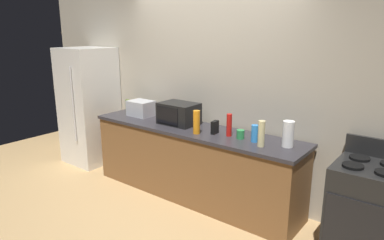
% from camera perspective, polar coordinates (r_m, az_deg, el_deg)
% --- Properties ---
extents(ground_plane, '(8.00, 8.00, 0.00)m').
position_cam_1_polar(ground_plane, '(4.28, -3.39, -14.18)').
color(ground_plane, tan).
extents(back_wall, '(6.40, 0.10, 2.70)m').
position_cam_1_polar(back_wall, '(4.44, 3.26, 5.43)').
color(back_wall, '#B2A893').
rests_on(back_wall, ground_plane).
extents(counter_run, '(2.84, 0.64, 0.90)m').
position_cam_1_polar(counter_run, '(4.36, -0.00, -6.99)').
color(counter_run, brown).
rests_on(counter_run, ground_plane).
extents(refrigerator, '(0.72, 0.73, 1.80)m').
position_cam_1_polar(refrigerator, '(5.67, -16.59, 2.23)').
color(refrigerator, white).
rests_on(refrigerator, ground_plane).
extents(stove_range, '(0.60, 0.61, 1.08)m').
position_cam_1_polar(stove_range, '(3.61, 26.69, -13.31)').
color(stove_range, black).
rests_on(stove_range, ground_plane).
extents(microwave, '(0.48, 0.35, 0.27)m').
position_cam_1_polar(microwave, '(4.37, -2.21, 1.08)').
color(microwave, black).
rests_on(microwave, counter_run).
extents(toaster_oven, '(0.34, 0.26, 0.21)m').
position_cam_1_polar(toaster_oven, '(4.85, -8.38, 1.92)').
color(toaster_oven, '#B7BABF').
rests_on(toaster_oven, counter_run).
extents(paper_towel_roll, '(0.12, 0.12, 0.27)m').
position_cam_1_polar(paper_towel_roll, '(3.65, 15.56, -2.23)').
color(paper_towel_roll, white).
rests_on(paper_towel_roll, counter_run).
extents(cordless_phone, '(0.06, 0.11, 0.15)m').
position_cam_1_polar(cordless_phone, '(3.98, 3.78, -1.20)').
color(cordless_phone, black).
rests_on(cordless_phone, counter_run).
extents(bottle_olive_oil, '(0.06, 0.06, 0.18)m').
position_cam_1_polar(bottle_olive_oil, '(5.12, -10.56, 2.33)').
color(bottle_olive_oil, '#4C6B19').
rests_on(bottle_olive_oil, counter_run).
extents(bottle_spray_cleaner, '(0.08, 0.08, 0.18)m').
position_cam_1_polar(bottle_spray_cleaner, '(3.74, 10.28, -2.20)').
color(bottle_spray_cleaner, '#338CE5').
rests_on(bottle_spray_cleaner, counter_run).
extents(bottle_hot_sauce, '(0.06, 0.06, 0.26)m').
position_cam_1_polar(bottle_hot_sauce, '(3.89, 6.14, -0.83)').
color(bottle_hot_sauce, red).
rests_on(bottle_hot_sauce, counter_run).
extents(bottle_dish_soap, '(0.08, 0.08, 0.27)m').
position_cam_1_polar(bottle_dish_soap, '(3.96, 0.75, -0.36)').
color(bottle_dish_soap, orange).
rests_on(bottle_dish_soap, counter_run).
extents(bottle_hand_soap, '(0.07, 0.07, 0.27)m').
position_cam_1_polar(bottle_hand_soap, '(3.59, 11.35, -2.22)').
color(bottle_hand_soap, beige).
rests_on(bottle_hand_soap, counter_run).
extents(mug_green, '(0.09, 0.09, 0.10)m').
position_cam_1_polar(mug_green, '(3.83, 7.98, -2.35)').
color(mug_green, '#2D8C47').
rests_on(mug_green, counter_run).
extents(mug_red, '(0.09, 0.09, 0.10)m').
position_cam_1_polar(mug_red, '(4.64, -5.32, 0.72)').
color(mug_red, red).
rests_on(mug_red, counter_run).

